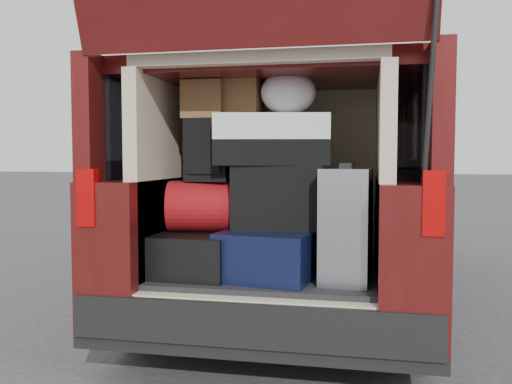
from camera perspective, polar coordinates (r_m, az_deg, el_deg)
ground at (r=3.20m, az=0.63°, el=-18.90°), size 80.00×80.00×0.00m
minivan at (r=4.80m, az=4.81°, el=-0.16°), size 1.90×5.35×2.77m
load_floor at (r=3.37m, az=1.54°, el=-12.80°), size 1.24×1.05×0.55m
black_hardshell at (r=3.22m, az=-5.81°, el=-6.33°), size 0.47×0.63×0.24m
navy_hardshell at (r=3.12m, az=1.75°, el=-6.40°), size 0.59×0.68×0.27m
silver_roller at (r=3.01m, az=9.50°, el=-3.44°), size 0.29×0.43×0.62m
red_duffel at (r=3.21m, az=-5.14°, el=-1.53°), size 0.50×0.37×0.30m
black_soft_case at (r=3.12m, az=2.18°, el=-0.53°), size 0.55×0.37×0.37m
backpack at (r=3.19m, az=-5.05°, el=4.42°), size 0.26×0.16×0.37m
twotone_duffel at (r=3.12m, az=1.58°, el=5.49°), size 0.69×0.44×0.29m
grocery_sack_lower at (r=3.24m, az=-5.43°, el=9.60°), size 0.25×0.20×0.22m
grocery_sack_upper at (r=3.24m, az=-1.56°, el=10.05°), size 0.24×0.20×0.23m
plastic_bag_center at (r=3.16m, az=3.41°, el=10.39°), size 0.35×0.33×0.25m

